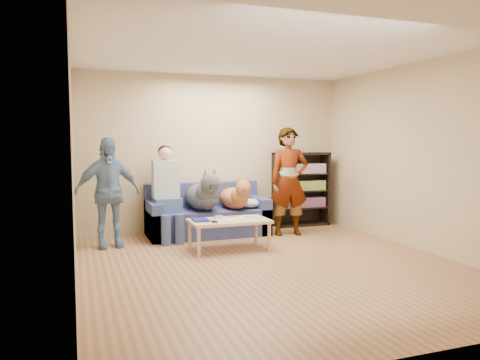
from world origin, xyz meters
name	(u,v)px	position (x,y,z in m)	size (l,w,h in m)	color
ground	(273,266)	(0.00, 0.00, 0.00)	(5.00, 5.00, 0.00)	#8D5D3B
ceiling	(274,47)	(0.00, 0.00, 2.60)	(5.00, 5.00, 0.00)	white
wall_back	(214,153)	(0.00, 2.50, 1.30)	(4.50, 4.50, 0.00)	tan
wall_front	(420,173)	(0.00, -2.50, 1.30)	(4.50, 4.50, 0.00)	tan
wall_left	(73,162)	(-2.25, 0.00, 1.30)	(5.00, 5.00, 0.00)	tan
wall_right	(427,157)	(2.25, 0.00, 1.30)	(5.00, 5.00, 0.00)	tan
blanket	(249,203)	(0.42, 1.93, 0.50)	(0.42, 0.36, 0.15)	#A5A6AA
person_standing_right	(289,181)	(0.99, 1.64, 0.86)	(0.63, 0.41, 1.72)	gray
person_standing_left	(108,192)	(-1.81, 1.72, 0.78)	(0.92, 0.38, 1.57)	#708DB3
held_controller	(283,173)	(0.79, 1.44, 1.02)	(0.04, 0.12, 0.03)	silver
notebook_blue	(200,220)	(-0.63, 1.05, 0.43)	(0.20, 0.26, 0.03)	navy
papers	(235,220)	(-0.18, 0.90, 0.43)	(0.26, 0.20, 0.01)	white
magazine	(236,219)	(-0.15, 0.92, 0.44)	(0.22, 0.17, 0.01)	beige
camera_silver	(218,217)	(-0.35, 1.12, 0.45)	(0.11, 0.06, 0.05)	#B5B5BA
controller_a	(246,216)	(0.05, 1.10, 0.43)	(0.04, 0.13, 0.03)	white
controller_b	(253,217)	(0.13, 1.02, 0.43)	(0.09, 0.06, 0.03)	silver
headphone_cup_a	(243,218)	(-0.03, 0.98, 0.43)	(0.07, 0.07, 0.02)	white
headphone_cup_b	(241,217)	(-0.03, 1.06, 0.43)	(0.07, 0.07, 0.02)	white
pen_orange	(231,221)	(-0.25, 0.84, 0.42)	(0.01, 0.01, 0.14)	orange
pen_black	(233,217)	(-0.11, 1.18, 0.42)	(0.01, 0.01, 0.14)	black
wallet	(214,222)	(-0.48, 0.88, 0.43)	(0.07, 0.12, 0.01)	black
sofa	(207,217)	(-0.25, 2.10, 0.28)	(1.90, 0.85, 0.82)	#515B93
person_seated	(167,189)	(-0.91, 1.97, 0.77)	(0.40, 0.73, 1.47)	#3F5D8C
dog_gray	(204,195)	(-0.35, 1.91, 0.67)	(0.48, 1.28, 0.69)	#51535C
dog_tan	(236,197)	(0.16, 1.87, 0.62)	(0.38, 1.15, 0.56)	#C6653C
coffee_table	(229,223)	(-0.23, 1.00, 0.37)	(1.10, 0.60, 0.42)	#D4BA83
bookshelf	(301,187)	(1.55, 2.33, 0.68)	(1.00, 0.34, 1.30)	black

